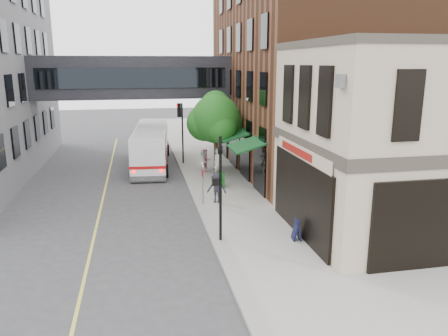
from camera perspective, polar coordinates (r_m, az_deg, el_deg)
name	(u,v)px	position (r m, az deg, el deg)	size (l,w,h in m)	color
ground	(220,264)	(17.17, -0.51, -12.48)	(120.00, 120.00, 0.00)	#38383A
sidewalk_main	(211,172)	(30.48, -1.75, -0.59)	(4.00, 60.00, 0.15)	gray
corner_building	(410,140)	(21.11, 23.08, 3.42)	(10.19, 8.12, 8.45)	tan
brick_building	(317,71)	(32.78, 12.07, 12.34)	(13.76, 18.00, 14.00)	#532E1A
skyway_bridge	(133,77)	(33.16, -11.75, 11.52)	(14.00, 3.18, 3.00)	black
traffic_signal_near	(220,176)	(18.04, -0.57, -1.06)	(0.44, 0.22, 4.60)	black
traffic_signal_far	(180,121)	(32.57, -5.72, 6.12)	(0.53, 0.28, 4.50)	black
street_sign_pole	(203,172)	(23.08, -2.82, -0.49)	(0.08, 0.75, 3.00)	gray
street_tree	(215,119)	(29.04, -1.17, 6.42)	(3.80, 3.20, 5.60)	#382619
lane_marking	(103,196)	(26.34, -15.47, -3.54)	(0.12, 40.00, 0.01)	#D8CC4C
bus	(151,145)	(33.10, -9.50, 3.04)	(3.23, 10.64, 2.82)	white
pedestrian_a	(218,163)	(28.92, -0.74, 0.70)	(0.68, 0.45, 1.88)	silver
pedestrian_b	(206,161)	(30.00, -2.39, 0.92)	(0.79, 0.62, 1.63)	#CB839A
pedestrian_c	(217,188)	(23.57, -0.97, -2.61)	(1.05, 0.60, 1.63)	black
newspaper_box	(221,180)	(26.60, -0.42, -1.57)	(0.44, 0.39, 0.87)	#145B18
sandwich_board	(297,230)	(19.08, 9.47, -7.95)	(0.33, 0.51, 0.90)	black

